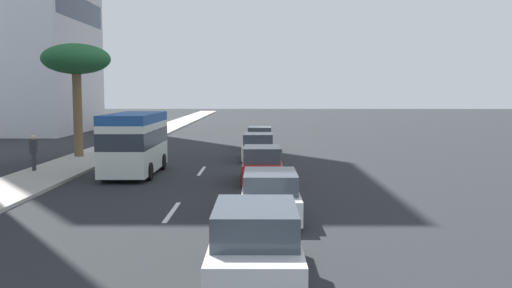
{
  "coord_description": "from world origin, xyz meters",
  "views": [
    {
      "loc": [
        -2.37,
        -2.98,
        4.12
      ],
      "look_at": [
        19.63,
        -2.87,
        2.04
      ],
      "focal_mm": 38.87,
      "sensor_mm": 36.0,
      "label": 1
    }
  ],
  "objects_px": {
    "minibus_third": "(135,141)",
    "car_lead": "(255,246)",
    "car_fourth": "(270,195)",
    "pedestrian_mid_block": "(33,151)",
    "car_fifth": "(258,147)",
    "car_sixth": "(262,165)",
    "palm_tree": "(76,61)",
    "car_second": "(260,138)"
  },
  "relations": [
    {
      "from": "car_fifth",
      "to": "pedestrian_mid_block",
      "type": "bearing_deg",
      "value": 115.88
    },
    {
      "from": "pedestrian_mid_block",
      "to": "palm_tree",
      "type": "height_order",
      "value": "palm_tree"
    },
    {
      "from": "car_lead",
      "to": "car_second",
      "type": "xyz_separation_m",
      "value": [
        28.21,
        -0.12,
        -0.06
      ]
    },
    {
      "from": "car_fifth",
      "to": "car_sixth",
      "type": "distance_m",
      "value": 8.19
    },
    {
      "from": "car_fifth",
      "to": "car_lead",
      "type": "bearing_deg",
      "value": 179.96
    },
    {
      "from": "car_lead",
      "to": "palm_tree",
      "type": "relative_size",
      "value": 0.67
    },
    {
      "from": "minibus_third",
      "to": "car_lead",
      "type": "bearing_deg",
      "value": 21.28
    },
    {
      "from": "car_sixth",
      "to": "palm_tree",
      "type": "bearing_deg",
      "value": 51.49
    },
    {
      "from": "palm_tree",
      "to": "car_sixth",
      "type": "bearing_deg",
      "value": -128.51
    },
    {
      "from": "car_lead",
      "to": "minibus_third",
      "type": "relative_size",
      "value": 0.74
    },
    {
      "from": "car_fifth",
      "to": "car_sixth",
      "type": "bearing_deg",
      "value": -178.64
    },
    {
      "from": "car_lead",
      "to": "pedestrian_mid_block",
      "type": "xyz_separation_m",
      "value": [
        15.99,
        11.29,
        0.34
      ]
    },
    {
      "from": "pedestrian_mid_block",
      "to": "palm_tree",
      "type": "xyz_separation_m",
      "value": [
        6.27,
        -0.23,
        4.79
      ]
    },
    {
      "from": "minibus_third",
      "to": "pedestrian_mid_block",
      "type": "distance_m",
      "value": 5.25
    },
    {
      "from": "minibus_third",
      "to": "palm_tree",
      "type": "height_order",
      "value": "palm_tree"
    },
    {
      "from": "car_second",
      "to": "car_sixth",
      "type": "height_order",
      "value": "car_sixth"
    },
    {
      "from": "car_second",
      "to": "palm_tree",
      "type": "relative_size",
      "value": 0.59
    },
    {
      "from": "car_lead",
      "to": "pedestrian_mid_block",
      "type": "height_order",
      "value": "pedestrian_mid_block"
    },
    {
      "from": "minibus_third",
      "to": "car_fourth",
      "type": "distance_m",
      "value": 11.47
    },
    {
      "from": "car_lead",
      "to": "car_sixth",
      "type": "bearing_deg",
      "value": -0.91
    },
    {
      "from": "minibus_third",
      "to": "palm_tree",
      "type": "bearing_deg",
      "value": -143.14
    },
    {
      "from": "car_sixth",
      "to": "car_lead",
      "type": "bearing_deg",
      "value": 179.09
    },
    {
      "from": "car_fourth",
      "to": "palm_tree",
      "type": "distance_m",
      "value": 20.4
    },
    {
      "from": "car_fourth",
      "to": "car_fifth",
      "type": "bearing_deg",
      "value": 1.6
    },
    {
      "from": "car_second",
      "to": "car_sixth",
      "type": "distance_m",
      "value": 14.92
    },
    {
      "from": "palm_tree",
      "to": "car_second",
      "type": "bearing_deg",
      "value": -61.96
    },
    {
      "from": "car_second",
      "to": "car_fourth",
      "type": "relative_size",
      "value": 0.89
    },
    {
      "from": "pedestrian_mid_block",
      "to": "car_sixth",
      "type": "bearing_deg",
      "value": 173.11
    },
    {
      "from": "minibus_third",
      "to": "palm_tree",
      "type": "relative_size",
      "value": 0.91
    },
    {
      "from": "palm_tree",
      "to": "car_lead",
      "type": "bearing_deg",
      "value": -153.58
    },
    {
      "from": "car_second",
      "to": "palm_tree",
      "type": "bearing_deg",
      "value": 118.04
    },
    {
      "from": "car_fourth",
      "to": "pedestrian_mid_block",
      "type": "xyz_separation_m",
      "value": [
        9.76,
        11.73,
        0.42
      ]
    },
    {
      "from": "car_second",
      "to": "pedestrian_mid_block",
      "type": "bearing_deg",
      "value": 136.96
    },
    {
      "from": "car_fourth",
      "to": "pedestrian_mid_block",
      "type": "distance_m",
      "value": 15.27
    },
    {
      "from": "car_fifth",
      "to": "pedestrian_mid_block",
      "type": "distance_m",
      "value": 12.58
    },
    {
      "from": "car_lead",
      "to": "palm_tree",
      "type": "bearing_deg",
      "value": 26.42
    },
    {
      "from": "car_second",
      "to": "car_lead",
      "type": "bearing_deg",
      "value": 179.75
    },
    {
      "from": "car_fourth",
      "to": "palm_tree",
      "type": "height_order",
      "value": "palm_tree"
    },
    {
      "from": "car_fourth",
      "to": "palm_tree",
      "type": "relative_size",
      "value": 0.66
    },
    {
      "from": "pedestrian_mid_block",
      "to": "car_second",
      "type": "bearing_deg",
      "value": -126.73
    },
    {
      "from": "car_sixth",
      "to": "pedestrian_mid_block",
      "type": "distance_m",
      "value": 11.82
    },
    {
      "from": "car_lead",
      "to": "car_second",
      "type": "relative_size",
      "value": 1.14
    }
  ]
}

